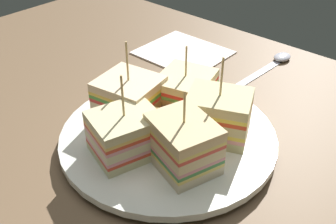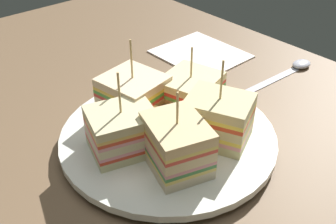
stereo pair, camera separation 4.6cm
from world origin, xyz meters
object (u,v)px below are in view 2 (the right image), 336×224
sandwich_wedge_0 (177,145)px  plate (168,137)px  sandwich_wedge_1 (218,119)px  chip_pile (168,123)px  sandwich_wedge_2 (190,93)px  spoon (292,69)px  napkin (200,53)px  sandwich_wedge_3 (134,96)px  sandwich_wedge_4 (123,131)px

sandwich_wedge_0 → plate: bearing=-14.9°
sandwich_wedge_1 → chip_pile: bearing=14.0°
sandwich_wedge_1 → sandwich_wedge_2: size_ratio=1.16×
plate → spoon: bearing=91.3°
sandwich_wedge_0 → napkin: sandwich_wedge_0 is taller
sandwich_wedge_1 → sandwich_wedge_3: 11.04cm
sandwich_wedge_3 → chip_pile: (5.73, 0.66, -1.31)cm
sandwich_wedge_2 → sandwich_wedge_4: (0.81, -11.07, 0.11)cm
plate → sandwich_wedge_3: (-5.73, -0.61, 3.29)cm
sandwich_wedge_2 → chip_pile: (1.93, -5.38, -1.04)cm
sandwich_wedge_1 → sandwich_wedge_4: sandwich_wedge_1 is taller
sandwich_wedge_3 → spoon: bearing=69.5°
spoon → napkin: size_ratio=1.14×
chip_pile → napkin: (-14.45, 20.07, -2.73)cm
napkin → sandwich_wedge_3: bearing=-67.2°
sandwich_wedge_3 → chip_pile: 5.91cm
sandwich_wedge_2 → napkin: (-12.52, 14.70, -3.77)cm
plate → sandwich_wedge_1: bearing=39.0°
sandwich_wedge_3 → spoon: size_ratio=0.65×
chip_pile → napkin: size_ratio=0.56×
sandwich_wedge_1 → sandwich_wedge_2: sandwich_wedge_1 is taller
spoon → napkin: bearing=119.0°
sandwich_wedge_0 → sandwich_wedge_1: 6.71cm
sandwich_wedge_0 → sandwich_wedge_2: size_ratio=1.05×
sandwich_wedge_0 → spoon: size_ratio=0.58×
chip_pile → plate: bearing=-93.9°
plate → sandwich_wedge_0: size_ratio=2.79×
sandwich_wedge_3 → napkin: sandwich_wedge_3 is taller
sandwich_wedge_1 → chip_pile: 5.89cm
sandwich_wedge_2 → sandwich_wedge_0: bearing=23.0°
sandwich_wedge_1 → sandwich_wedge_0: bearing=68.7°
sandwich_wedge_0 → sandwich_wedge_2: (-6.79, 8.51, -0.40)cm
sandwich_wedge_4 → spoon: bearing=16.2°
sandwich_wedge_0 → chip_pile: (-4.86, 3.13, -1.44)cm
napkin → sandwich_wedge_2: bearing=-49.6°
napkin → spoon: bearing=26.1°
sandwich_wedge_2 → napkin: 19.67cm
sandwich_wedge_4 → chip_pile: sandwich_wedge_4 is taller
sandwich_wedge_1 → spoon: size_ratio=0.64×
sandwich_wedge_0 → sandwich_wedge_2: 10.89cm
napkin → sandwich_wedge_0: bearing=-50.2°
sandwich_wedge_0 → sandwich_wedge_2: sandwich_wedge_0 is taller
sandwich_wedge_1 → chip_pile: sandwich_wedge_1 is taller
chip_pile → napkin: chip_pile is taller
sandwich_wedge_1 → napkin: (-18.92, 16.50, -4.12)cm
sandwich_wedge_1 → sandwich_wedge_3: same height
sandwich_wedge_3 → sandwich_wedge_4: sandwich_wedge_3 is taller
napkin → sandwich_wedge_4: bearing=-62.6°
sandwich_wedge_1 → sandwich_wedge_2: bearing=-40.4°
plate → sandwich_wedge_4: sandwich_wedge_4 is taller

